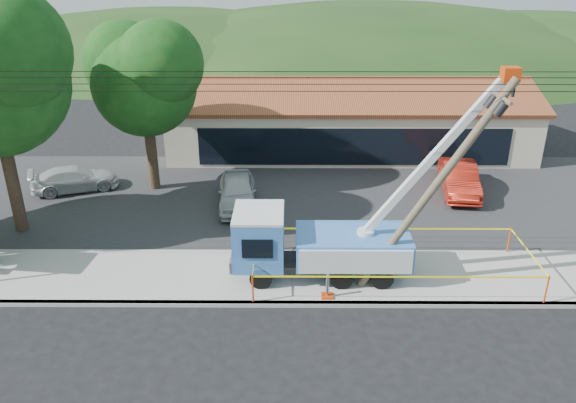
% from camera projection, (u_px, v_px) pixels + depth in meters
% --- Properties ---
extents(ground, '(120.00, 120.00, 0.00)m').
position_uv_depth(ground, '(280.00, 343.00, 18.47)').
color(ground, black).
rests_on(ground, ground).
extents(curb, '(60.00, 0.25, 0.15)m').
position_uv_depth(curb, '(281.00, 304.00, 20.36)').
color(curb, '#A5A29A').
rests_on(curb, ground).
extents(sidewalk, '(60.00, 4.00, 0.15)m').
position_uv_depth(sidewalk, '(282.00, 276.00, 22.09)').
color(sidewalk, '#A5A29A').
rests_on(sidewalk, ground).
extents(parking_lot, '(60.00, 12.00, 0.10)m').
position_uv_depth(parking_lot, '(284.00, 196.00, 29.41)').
color(parking_lot, '#28282B').
rests_on(parking_lot, ground).
extents(strip_mall, '(22.50, 8.53, 4.67)m').
position_uv_depth(strip_mall, '(348.00, 120.00, 35.92)').
color(strip_mall, '#BBAE94').
rests_on(strip_mall, ground).
extents(tree_lot, '(6.30, 5.60, 8.94)m').
position_uv_depth(tree_lot, '(143.00, 74.00, 27.84)').
color(tree_lot, '#332316').
rests_on(tree_lot, ground).
extents(hill_west, '(78.40, 56.00, 28.00)m').
position_uv_depth(hill_west, '(166.00, 56.00, 68.75)').
color(hill_west, '#193513').
rests_on(hill_west, ground).
extents(hill_center, '(89.60, 64.00, 32.00)m').
position_uv_depth(hill_center, '(370.00, 56.00, 68.63)').
color(hill_center, '#193513').
rests_on(hill_center, ground).
extents(hill_east, '(72.80, 52.00, 26.00)m').
position_uv_depth(hill_east, '(534.00, 57.00, 68.52)').
color(hill_east, '#193513').
rests_on(hill_east, ground).
extents(utility_truck, '(9.90, 3.65, 8.13)m').
position_uv_depth(utility_truck, '(316.00, 241.00, 21.54)').
color(utility_truck, black).
rests_on(utility_truck, ground).
extents(leaning_pole, '(4.93, 1.65, 8.03)m').
position_uv_depth(leaning_pole, '(440.00, 179.00, 19.62)').
color(leaning_pole, brown).
rests_on(leaning_pole, ground).
extents(caution_tape, '(10.60, 3.84, 1.11)m').
position_uv_depth(caution_tape, '(391.00, 257.00, 21.72)').
color(caution_tape, red).
rests_on(caution_tape, ground).
extents(car_silver, '(2.29, 4.76, 1.57)m').
position_uv_depth(car_silver, '(238.00, 208.00, 28.18)').
color(car_silver, '#B5B8BC').
rests_on(car_silver, ground).
extents(car_red, '(2.25, 4.99, 1.59)m').
position_uv_depth(car_red, '(457.00, 194.00, 29.73)').
color(car_red, '#A71E10').
rests_on(car_red, ground).
extents(car_white, '(4.77, 3.30, 1.28)m').
position_uv_depth(car_white, '(77.00, 192.00, 30.07)').
color(car_white, silver).
rests_on(car_white, ground).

